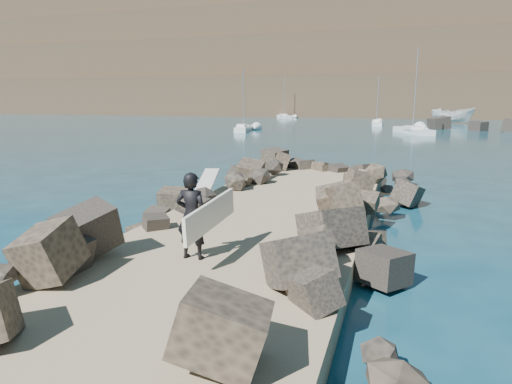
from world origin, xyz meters
TOP-DOWN VIEW (x-y plane):
  - ground at (0.00, 0.00)m, footprint 800.00×800.00m
  - jetty at (0.00, -2.00)m, footprint 6.00×26.00m
  - riprap_left at (-2.90, -1.50)m, footprint 2.60×22.00m
  - riprap_right at (2.90, -1.50)m, footprint 2.60×22.00m
  - headland at (10.00, 160.00)m, footprint 360.00×140.00m
  - surfboard_resting at (-2.90, 2.20)m, footprint 1.04×2.29m
  - boat_imported at (12.09, 73.18)m, footprint 7.32×3.57m
  - surfer_with_board at (-0.38, -4.26)m, footprint 0.90×2.41m
  - sailboat_c at (5.15, 45.95)m, footprint 4.82×8.78m
  - sailboat_b at (-0.02, 62.72)m, footprint 1.96×6.55m
  - sailboat_e at (-21.18, 86.43)m, footprint 4.99×7.47m
  - sailboat_a at (-15.78, 43.32)m, footprint 2.66×6.78m
  - headland_buildings at (16.81, 152.19)m, footprint 137.50×30.50m

SIDE VIEW (x-z plane):
  - ground at x=0.00m, z-range 0.00..0.00m
  - jetty at x=0.00m, z-range 0.00..0.60m
  - sailboat_c at x=5.15m, z-range -4.79..5.48m
  - sailboat_e at x=-21.18m, z-range -4.19..4.88m
  - sailboat_a at x=-15.78m, z-range -3.67..4.37m
  - sailboat_b at x=-0.02m, z-range -3.58..4.27m
  - riprap_left at x=-2.90m, z-range 0.00..1.00m
  - riprap_right at x=2.90m, z-range 0.00..1.00m
  - surfboard_resting at x=-2.90m, z-range 1.00..1.07m
  - boat_imported at x=12.09m, z-range 0.00..2.71m
  - surfer_with_board at x=-0.38m, z-range 0.61..2.55m
  - headland at x=10.00m, z-range 0.00..32.00m
  - headland_buildings at x=16.81m, z-range 31.47..36.47m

